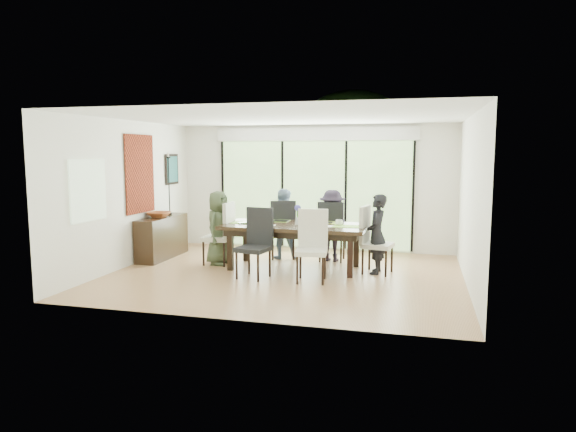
% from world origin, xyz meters
% --- Properties ---
extents(floor, '(6.00, 5.00, 0.01)m').
position_xyz_m(floor, '(0.00, 0.00, -0.01)').
color(floor, '#905E39').
rests_on(floor, ground).
extents(ceiling, '(6.00, 5.00, 0.01)m').
position_xyz_m(ceiling, '(0.00, 0.00, 2.71)').
color(ceiling, white).
rests_on(ceiling, wall_back).
extents(wall_back, '(6.00, 0.02, 2.70)m').
position_xyz_m(wall_back, '(0.00, 2.51, 1.35)').
color(wall_back, white).
rests_on(wall_back, floor).
extents(wall_front, '(6.00, 0.02, 2.70)m').
position_xyz_m(wall_front, '(0.00, -2.51, 1.35)').
color(wall_front, white).
rests_on(wall_front, floor).
extents(wall_left, '(0.02, 5.00, 2.70)m').
position_xyz_m(wall_left, '(-3.01, 0.00, 1.35)').
color(wall_left, beige).
rests_on(wall_left, floor).
extents(wall_right, '(0.02, 5.00, 2.70)m').
position_xyz_m(wall_right, '(3.01, 0.00, 1.35)').
color(wall_right, silver).
rests_on(wall_right, floor).
extents(glass_doors, '(4.20, 0.02, 2.30)m').
position_xyz_m(glass_doors, '(0.00, 2.47, 1.20)').
color(glass_doors, '#598C3F').
rests_on(glass_doors, wall_back).
extents(blinds_header, '(4.40, 0.06, 0.28)m').
position_xyz_m(blinds_header, '(0.00, 2.46, 2.50)').
color(blinds_header, white).
rests_on(blinds_header, wall_back).
extents(mullion_a, '(0.05, 0.04, 2.30)m').
position_xyz_m(mullion_a, '(-2.10, 2.46, 1.20)').
color(mullion_a, black).
rests_on(mullion_a, wall_back).
extents(mullion_b, '(0.05, 0.04, 2.30)m').
position_xyz_m(mullion_b, '(-0.70, 2.46, 1.20)').
color(mullion_b, black).
rests_on(mullion_b, wall_back).
extents(mullion_c, '(0.05, 0.04, 2.30)m').
position_xyz_m(mullion_c, '(0.70, 2.46, 1.20)').
color(mullion_c, black).
rests_on(mullion_c, wall_back).
extents(mullion_d, '(0.05, 0.04, 2.30)m').
position_xyz_m(mullion_d, '(2.10, 2.46, 1.20)').
color(mullion_d, black).
rests_on(mullion_d, wall_back).
extents(side_window, '(0.02, 0.90, 1.00)m').
position_xyz_m(side_window, '(-2.97, -1.20, 1.50)').
color(side_window, '#8CAD7F').
rests_on(side_window, wall_left).
extents(deck, '(6.00, 1.80, 0.10)m').
position_xyz_m(deck, '(0.00, 3.40, -0.05)').
color(deck, brown).
rests_on(deck, ground).
extents(rail_top, '(6.00, 0.08, 0.06)m').
position_xyz_m(rail_top, '(0.00, 4.20, 0.55)').
color(rail_top, brown).
rests_on(rail_top, deck).
extents(foliage_left, '(3.20, 3.20, 3.20)m').
position_xyz_m(foliage_left, '(-1.80, 5.20, 1.44)').
color(foliage_left, '#14380F').
rests_on(foliage_left, ground).
extents(foliage_mid, '(4.00, 4.00, 4.00)m').
position_xyz_m(foliage_mid, '(0.40, 5.80, 1.80)').
color(foliage_mid, '#14380F').
rests_on(foliage_mid, ground).
extents(foliage_right, '(2.80, 2.80, 2.80)m').
position_xyz_m(foliage_right, '(2.20, 5.00, 1.26)').
color(foliage_right, '#14380F').
rests_on(foliage_right, ground).
extents(foliage_far, '(3.60, 3.60, 3.60)m').
position_xyz_m(foliage_far, '(-0.60, 6.50, 1.62)').
color(foliage_far, '#14380F').
rests_on(foliage_far, ground).
extents(table_top, '(2.59, 1.19, 0.06)m').
position_xyz_m(table_top, '(0.05, 0.53, 0.78)').
color(table_top, black).
rests_on(table_top, floor).
extents(table_apron, '(2.38, 0.97, 0.11)m').
position_xyz_m(table_apron, '(0.05, 0.53, 0.68)').
color(table_apron, black).
rests_on(table_apron, floor).
extents(table_leg_fl, '(0.10, 0.10, 0.75)m').
position_xyz_m(table_leg_fl, '(-1.03, 0.10, 0.37)').
color(table_leg_fl, black).
rests_on(table_leg_fl, floor).
extents(table_leg_fr, '(0.10, 0.10, 0.75)m').
position_xyz_m(table_leg_fr, '(1.13, 0.10, 0.37)').
color(table_leg_fr, black).
rests_on(table_leg_fr, floor).
extents(table_leg_bl, '(0.10, 0.10, 0.75)m').
position_xyz_m(table_leg_bl, '(-1.03, 0.96, 0.37)').
color(table_leg_bl, black).
rests_on(table_leg_bl, floor).
extents(table_leg_br, '(0.10, 0.10, 0.75)m').
position_xyz_m(table_leg_br, '(1.13, 0.96, 0.37)').
color(table_leg_br, black).
rests_on(table_leg_br, floor).
extents(chair_left_end, '(0.50, 0.50, 1.19)m').
position_xyz_m(chair_left_end, '(-1.45, 0.53, 0.59)').
color(chair_left_end, beige).
rests_on(chair_left_end, floor).
extents(chair_right_end, '(0.58, 0.58, 1.19)m').
position_xyz_m(chair_right_end, '(1.55, 0.53, 0.59)').
color(chair_right_end, silver).
rests_on(chair_right_end, floor).
extents(chair_far_left, '(0.62, 0.62, 1.19)m').
position_xyz_m(chair_far_left, '(-0.40, 1.38, 0.59)').
color(chair_far_left, black).
rests_on(chair_far_left, floor).
extents(chair_far_right, '(0.51, 0.51, 1.19)m').
position_xyz_m(chair_far_right, '(0.60, 1.38, 0.59)').
color(chair_far_right, black).
rests_on(chair_far_right, floor).
extents(chair_near_left, '(0.59, 0.59, 1.19)m').
position_xyz_m(chair_near_left, '(-0.45, -0.34, 0.59)').
color(chair_near_left, black).
rests_on(chair_near_left, floor).
extents(chair_near_right, '(0.55, 0.55, 1.19)m').
position_xyz_m(chair_near_right, '(0.55, -0.34, 0.59)').
color(chair_near_right, silver).
rests_on(chair_near_right, floor).
extents(person_left_end, '(0.47, 0.69, 1.39)m').
position_xyz_m(person_left_end, '(-1.43, 0.53, 0.70)').
color(person_left_end, '#3E4C32').
rests_on(person_left_end, floor).
extents(person_right_end, '(0.41, 0.65, 1.39)m').
position_xyz_m(person_right_end, '(1.53, 0.53, 0.70)').
color(person_right_end, black).
rests_on(person_right_end, floor).
extents(person_far_left, '(0.72, 0.54, 1.39)m').
position_xyz_m(person_far_left, '(-0.40, 1.36, 0.70)').
color(person_far_left, '#7A95B1').
rests_on(person_far_left, floor).
extents(person_far_right, '(0.68, 0.46, 1.39)m').
position_xyz_m(person_far_right, '(0.60, 1.36, 0.70)').
color(person_far_right, black).
rests_on(person_far_right, floor).
extents(placemat_left, '(0.48, 0.35, 0.01)m').
position_xyz_m(placemat_left, '(-0.90, 0.53, 0.81)').
color(placemat_left, '#7AB23F').
rests_on(placemat_left, table_top).
extents(placemat_right, '(0.48, 0.35, 0.01)m').
position_xyz_m(placemat_right, '(1.00, 0.53, 0.81)').
color(placemat_right, '#85BF44').
rests_on(placemat_right, table_top).
extents(placemat_far_l, '(0.48, 0.35, 0.01)m').
position_xyz_m(placemat_far_l, '(-0.40, 0.93, 0.81)').
color(placemat_far_l, '#7BB03F').
rests_on(placemat_far_l, table_top).
extents(placemat_far_r, '(0.48, 0.35, 0.01)m').
position_xyz_m(placemat_far_r, '(0.60, 0.93, 0.81)').
color(placemat_far_r, '#A2C044').
rests_on(placemat_far_r, table_top).
extents(placemat_paper, '(0.48, 0.35, 0.01)m').
position_xyz_m(placemat_paper, '(-0.50, 0.23, 0.81)').
color(placemat_paper, white).
rests_on(placemat_paper, table_top).
extents(tablet_far_l, '(0.28, 0.19, 0.01)m').
position_xyz_m(tablet_far_l, '(-0.30, 0.88, 0.82)').
color(tablet_far_l, black).
rests_on(tablet_far_l, table_top).
extents(tablet_far_r, '(0.26, 0.18, 0.01)m').
position_xyz_m(tablet_far_r, '(0.55, 0.88, 0.82)').
color(tablet_far_r, black).
rests_on(tablet_far_r, table_top).
extents(papers, '(0.32, 0.24, 0.00)m').
position_xyz_m(papers, '(0.75, 0.48, 0.81)').
color(papers, white).
rests_on(papers, table_top).
extents(platter_base, '(0.28, 0.28, 0.03)m').
position_xyz_m(platter_base, '(-0.50, 0.23, 0.83)').
color(platter_base, white).
rests_on(platter_base, table_top).
extents(platter_snacks, '(0.22, 0.22, 0.02)m').
position_xyz_m(platter_snacks, '(-0.50, 0.23, 0.85)').
color(platter_snacks, orange).
rests_on(platter_snacks, table_top).
extents(vase, '(0.09, 0.09, 0.13)m').
position_xyz_m(vase, '(0.10, 0.58, 0.88)').
color(vase, silver).
rests_on(vase, table_top).
extents(hyacinth_stems, '(0.04, 0.04, 0.17)m').
position_xyz_m(hyacinth_stems, '(0.10, 0.58, 1.01)').
color(hyacinth_stems, '#337226').
rests_on(hyacinth_stems, table_top).
extents(hyacinth_blooms, '(0.12, 0.12, 0.12)m').
position_xyz_m(hyacinth_blooms, '(0.10, 0.58, 1.11)').
color(hyacinth_blooms, '#4B45AD').
rests_on(hyacinth_blooms, table_top).
extents(laptop, '(0.42, 0.41, 0.03)m').
position_xyz_m(laptop, '(-0.80, 0.43, 0.82)').
color(laptop, silver).
rests_on(laptop, table_top).
extents(cup_a, '(0.19, 0.19, 0.10)m').
position_xyz_m(cup_a, '(-0.65, 0.68, 0.86)').
color(cup_a, white).
rests_on(cup_a, table_top).
extents(cup_b, '(0.14, 0.14, 0.10)m').
position_xyz_m(cup_b, '(0.20, 0.43, 0.86)').
color(cup_b, white).
rests_on(cup_b, table_top).
extents(cup_c, '(0.18, 0.18, 0.10)m').
position_xyz_m(cup_c, '(0.85, 0.63, 0.86)').
color(cup_c, white).
rests_on(cup_c, table_top).
extents(book, '(0.28, 0.30, 0.02)m').
position_xyz_m(book, '(0.30, 0.58, 0.82)').
color(book, white).
rests_on(book, table_top).
extents(sideboard, '(0.42, 1.48, 0.83)m').
position_xyz_m(sideboard, '(-2.76, 0.81, 0.42)').
color(sideboard, black).
rests_on(sideboard, floor).
extents(bowl, '(0.44, 0.44, 0.11)m').
position_xyz_m(bowl, '(-2.76, 0.71, 0.89)').
color(bowl, brown).
rests_on(bowl, sideboard).
extents(candlestick_base, '(0.09, 0.09, 0.04)m').
position_xyz_m(candlestick_base, '(-2.76, 1.16, 0.85)').
color(candlestick_base, black).
rests_on(candlestick_base, sideboard).
extents(candlestick_shaft, '(0.02, 0.02, 1.16)m').
position_xyz_m(candlestick_shaft, '(-2.76, 1.16, 1.43)').
color(candlestick_shaft, black).
rests_on(candlestick_shaft, sideboard).
extents(candlestick_pan, '(0.09, 0.09, 0.03)m').
position_xyz_m(candlestick_pan, '(-2.76, 1.16, 2.01)').
color(candlestick_pan, black).
rests_on(candlestick_pan, sideboard).
extents(candle, '(0.03, 0.03, 0.09)m').
position_xyz_m(candle, '(-2.76, 1.16, 2.06)').
color(candle, silver).
rests_on(candle, sideboard).
extents(tapestry, '(0.02, 1.00, 1.50)m').
position_xyz_m(tapestry, '(-2.97, 0.40, 1.70)').
color(tapestry, maroon).
rests_on(tapestry, wall_left).
extents(art_frame, '(0.03, 0.55, 0.65)m').
position_xyz_m(art_frame, '(-2.97, 1.70, 1.75)').
color(art_frame, black).
rests_on(art_frame, wall_left).
extents(art_canvas, '(0.01, 0.45, 0.55)m').
position_xyz_m(art_canvas, '(-2.95, 1.70, 1.75)').
color(art_canvas, '#194E52').
rests_on(art_canvas, wall_left).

